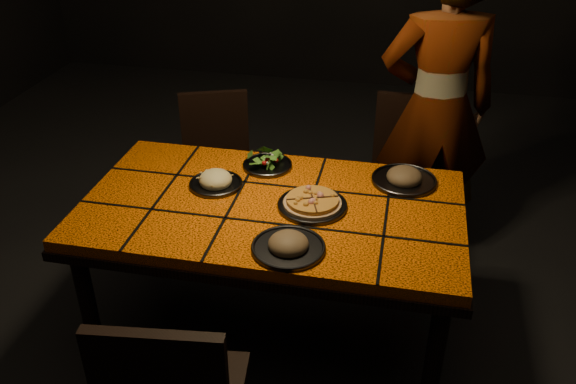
% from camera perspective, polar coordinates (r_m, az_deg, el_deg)
% --- Properties ---
extents(room_shell, '(6.04, 7.04, 3.08)m').
position_cam_1_polar(room_shell, '(2.27, -1.79, 15.24)').
color(room_shell, black).
rests_on(room_shell, ground).
extents(dining_table, '(1.62, 0.92, 0.75)m').
position_cam_1_polar(dining_table, '(2.62, -1.50, -2.52)').
color(dining_table, '#FF6908').
rests_on(dining_table, ground).
extents(chair_far_left, '(0.50, 0.50, 0.85)m').
position_cam_1_polar(chair_far_left, '(3.52, -6.64, 3.20)').
color(chair_far_left, black).
rests_on(chair_far_left, ground).
extents(chair_far_right, '(0.40, 0.40, 0.89)m').
position_cam_1_polar(chair_far_right, '(3.43, 11.11, 2.40)').
color(chair_far_right, black).
rests_on(chair_far_right, ground).
extents(diner, '(0.69, 0.53, 1.70)m').
position_cam_1_polar(diner, '(3.31, 13.73, 7.56)').
color(diner, brown).
rests_on(diner, ground).
extents(plate_pizza, '(0.31, 0.31, 0.04)m').
position_cam_1_polar(plate_pizza, '(2.54, 2.29, -1.09)').
color(plate_pizza, '#37383C').
rests_on(plate_pizza, dining_table).
extents(plate_pasta, '(0.24, 0.24, 0.08)m').
position_cam_1_polar(plate_pasta, '(2.71, -6.78, 0.98)').
color(plate_pasta, '#37383C').
rests_on(plate_pasta, dining_table).
extents(plate_salad, '(0.23, 0.23, 0.07)m').
position_cam_1_polar(plate_salad, '(2.84, -1.93, 2.81)').
color(plate_salad, '#37383C').
rests_on(plate_salad, dining_table).
extents(plate_mushroom_a, '(0.28, 0.28, 0.09)m').
position_cam_1_polar(plate_mushroom_a, '(2.28, 0.03, -4.93)').
color(plate_mushroom_a, '#37383C').
rests_on(plate_mushroom_a, dining_table).
extents(plate_mushroom_b, '(0.29, 0.29, 0.10)m').
position_cam_1_polar(plate_mushroom_b, '(2.77, 10.83, 1.38)').
color(plate_mushroom_b, '#37383C').
rests_on(plate_mushroom_b, dining_table).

